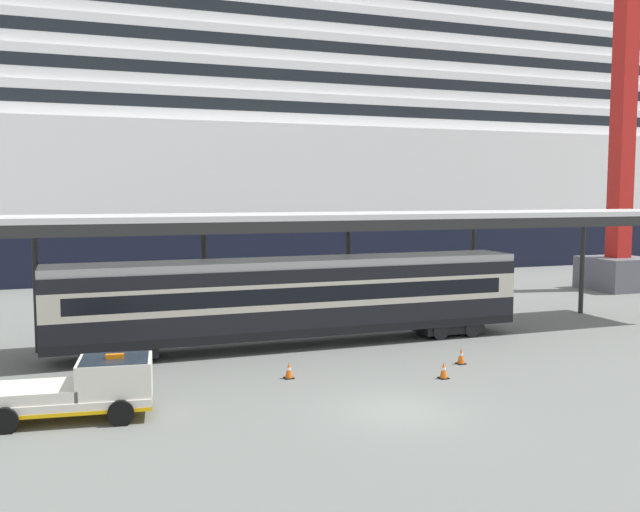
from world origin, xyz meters
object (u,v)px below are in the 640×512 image
object	(u,v)px
train_carriage	(295,297)
traffic_cone_far	(289,370)
service_truck	(85,387)
traffic_cone_mid	(444,370)
cruise_ship	(311,127)
traffic_cone_near	(461,356)

from	to	relation	value
train_carriage	traffic_cone_far	bearing A→B (deg)	-110.14
train_carriage	service_truck	distance (m)	12.22
traffic_cone_mid	cruise_ship	bearing A→B (deg)	76.90
cruise_ship	traffic_cone_mid	distance (m)	51.00
cruise_ship	train_carriage	world-z (taller)	cruise_ship
service_truck	traffic_cone_near	size ratio (longest dim) A/B	7.77
train_carriage	traffic_cone_far	size ratio (longest dim) A/B	34.25
cruise_ship	traffic_cone_mid	bearing A→B (deg)	-103.10
cruise_ship	service_truck	size ratio (longest dim) A/B	24.57
train_carriage	traffic_cone_near	bearing A→B (deg)	-45.79
cruise_ship	service_truck	distance (m)	55.39
cruise_ship	traffic_cone_mid	size ratio (longest dim) A/B	203.92
train_carriage	traffic_cone_near	world-z (taller)	train_carriage
traffic_cone_near	traffic_cone_far	xyz separation A→B (m)	(-7.47, 0.29, -0.02)
traffic_cone_near	traffic_cone_mid	distance (m)	2.54
train_carriage	service_truck	size ratio (longest dim) A/B	4.10
service_truck	traffic_cone_near	world-z (taller)	service_truck
service_truck	traffic_cone_mid	xyz separation A→B (m)	(13.11, 0.23, -0.67)
cruise_ship	train_carriage	xyz separation A→B (m)	(-14.78, -40.39, -11.87)
cruise_ship	service_truck	xyz separation A→B (m)	(-24.24, -48.03, -13.19)
train_carriage	traffic_cone_mid	size ratio (longest dim) A/B	34.06
train_carriage	traffic_cone_mid	bearing A→B (deg)	-63.73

